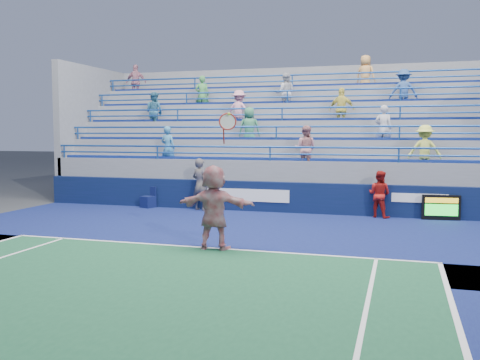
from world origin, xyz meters
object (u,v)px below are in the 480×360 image
(serve_speed_board, at_px, (441,208))
(ball_girl, at_px, (379,194))
(tennis_player, at_px, (214,207))
(line_judge, at_px, (200,184))
(judge_chair, at_px, (148,201))

(serve_speed_board, bearing_deg, ball_girl, -179.58)
(serve_speed_board, distance_m, ball_girl, 2.00)
(tennis_player, relative_size, line_judge, 1.73)
(serve_speed_board, relative_size, tennis_player, 0.36)
(ball_girl, bearing_deg, tennis_player, 82.80)
(judge_chair, bearing_deg, serve_speed_board, 0.43)
(serve_speed_board, height_order, judge_chair, serve_speed_board)
(serve_speed_board, relative_size, judge_chair, 1.51)
(judge_chair, height_order, tennis_player, tennis_player)
(judge_chair, bearing_deg, tennis_player, -51.76)
(serve_speed_board, height_order, ball_girl, ball_girl)
(judge_chair, xyz_separation_m, tennis_player, (4.89, -6.21, 0.79))
(tennis_player, height_order, ball_girl, tennis_player)
(serve_speed_board, distance_m, judge_chair, 10.53)
(tennis_player, distance_m, line_judge, 6.71)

